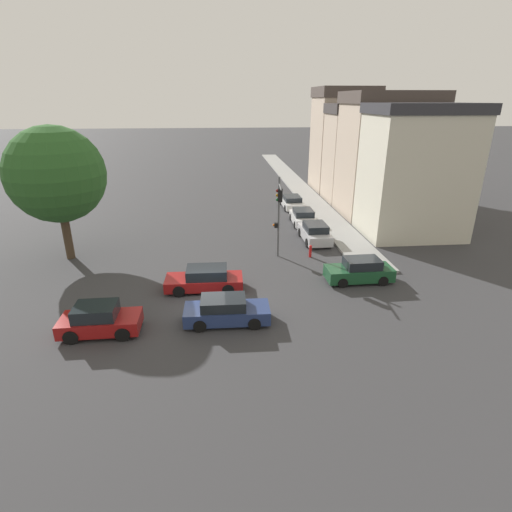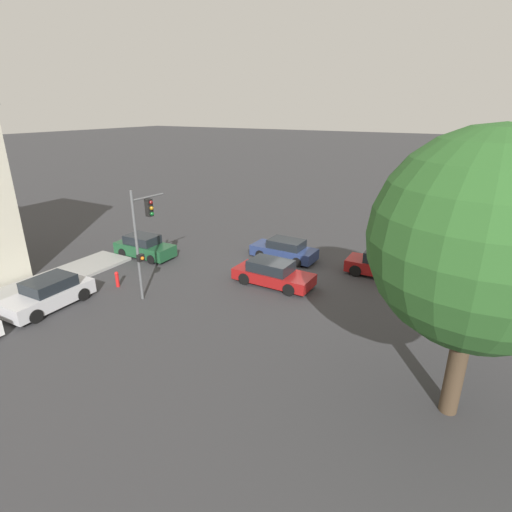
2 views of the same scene
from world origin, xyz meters
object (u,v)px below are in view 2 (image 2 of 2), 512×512
object	(u,v)px
parked_car_0	(49,294)
fire_hydrant	(117,279)
crossing_car_0	(273,273)
crossing_car_3	(144,247)
crossing_car_1	(380,264)
street_tree	(483,241)
crossing_car_2	(284,250)
traffic_signal	(143,230)

from	to	relation	value
parked_car_0	fire_hydrant	world-z (taller)	parked_car_0
crossing_car_0	crossing_car_3	bearing A→B (deg)	-177.03
crossing_car_0	crossing_car_1	distance (m)	6.66
crossing_car_0	crossing_car_1	bearing A→B (deg)	42.32
street_tree	parked_car_0	distance (m)	19.34
crossing_car_2	crossing_car_3	size ratio (longest dim) A/B	1.05
crossing_car_0	crossing_car_1	world-z (taller)	crossing_car_1
street_tree	crossing_car_2	size ratio (longest dim) A/B	2.11
traffic_signal	parked_car_0	xyz separation A→B (m)	(3.52, 3.46, -3.02)
crossing_car_1	fire_hydrant	bearing A→B (deg)	35.10
traffic_signal	crossing_car_3	world-z (taller)	traffic_signal
crossing_car_0	parked_car_0	world-z (taller)	parked_car_0
crossing_car_1	crossing_car_3	bearing A→B (deg)	16.93
crossing_car_0	crossing_car_2	distance (m)	4.12
traffic_signal	crossing_car_2	world-z (taller)	traffic_signal
crossing_car_1	crossing_car_2	bearing A→B (deg)	3.21
crossing_car_3	street_tree	bearing A→B (deg)	-17.67
traffic_signal	parked_car_0	world-z (taller)	traffic_signal
crossing_car_0	crossing_car_3	xyz separation A→B (m)	(9.67, 0.32, 0.03)
street_tree	crossing_car_2	xyz separation A→B (m)	(11.06, -10.08, -5.35)
street_tree	fire_hydrant	world-z (taller)	street_tree
crossing_car_0	crossing_car_2	xyz separation A→B (m)	(1.18, -3.95, -0.01)
crossing_car_0	crossing_car_1	size ratio (longest dim) A/B	1.21
street_tree	fire_hydrant	size ratio (longest dim) A/B	10.09
crossing_car_3	parked_car_0	xyz separation A→B (m)	(-1.06, 7.79, 0.01)
crossing_car_2	crossing_car_3	world-z (taller)	crossing_car_3
crossing_car_2	fire_hydrant	size ratio (longest dim) A/B	4.77
traffic_signal	crossing_car_0	xyz separation A→B (m)	(-5.09, -4.64, -3.06)
traffic_signal	crossing_car_2	xyz separation A→B (m)	(-3.91, -8.59, -3.07)
traffic_signal	fire_hydrant	xyz separation A→B (m)	(2.41, 0.04, -3.25)
crossing_car_3	traffic_signal	bearing A→B (deg)	-44.49
traffic_signal	crossing_car_0	size ratio (longest dim) A/B	1.25
crossing_car_3	crossing_car_2	bearing A→B (deg)	25.57
crossing_car_1	crossing_car_2	world-z (taller)	crossing_car_1
parked_car_0	fire_hydrant	distance (m)	3.61
traffic_signal	crossing_car_1	world-z (taller)	traffic_signal
crossing_car_0	crossing_car_3	world-z (taller)	crossing_car_3
traffic_signal	parked_car_0	size ratio (longest dim) A/B	1.33
crossing_car_3	parked_car_0	size ratio (longest dim) A/B	0.96
crossing_car_1	fire_hydrant	size ratio (longest dim) A/B	4.18
street_tree	crossing_car_1	bearing A→B (deg)	-65.17
street_tree	crossing_car_1	distance (m)	12.74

